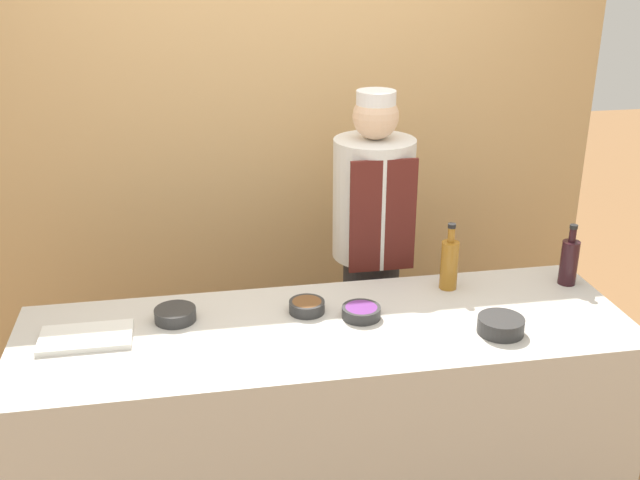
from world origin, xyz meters
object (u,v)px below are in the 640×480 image
(sauce_bowl_red, at_px, (175,314))
(sauce_bowl_brown, at_px, (307,306))
(bottle_amber, at_px, (449,263))
(chef_center, at_px, (372,259))
(sauce_bowl_purple, at_px, (361,312))
(sauce_bowl_yellow, at_px, (501,324))
(cutting_board, at_px, (86,337))
(bottle_wine, at_px, (569,261))

(sauce_bowl_red, xyz_separation_m, sauce_bowl_brown, (0.49, -0.02, -0.00))
(sauce_bowl_red, height_order, bottle_amber, bottle_amber)
(chef_center, bearing_deg, sauce_bowl_brown, -126.77)
(sauce_bowl_purple, bearing_deg, sauce_bowl_yellow, -23.42)
(sauce_bowl_purple, distance_m, chef_center, 0.61)
(sauce_bowl_brown, bearing_deg, cutting_board, -174.94)
(bottle_amber, bearing_deg, sauce_bowl_yellow, -80.85)
(bottle_amber, bearing_deg, bottle_wine, -5.33)
(sauce_bowl_yellow, height_order, cutting_board, sauce_bowl_yellow)
(sauce_bowl_purple, xyz_separation_m, sauce_bowl_brown, (-0.19, 0.08, 0.00))
(cutting_board, xyz_separation_m, bottle_wine, (1.88, 0.13, 0.09))
(sauce_bowl_yellow, height_order, sauce_bowl_brown, sauce_bowl_yellow)
(bottle_amber, distance_m, chef_center, 0.47)
(sauce_bowl_brown, bearing_deg, bottle_amber, 10.12)
(sauce_bowl_red, distance_m, chef_center, 0.99)
(sauce_bowl_yellow, xyz_separation_m, bottle_amber, (-0.06, 0.38, 0.08))
(cutting_board, bearing_deg, chef_center, 26.12)
(sauce_bowl_purple, height_order, bottle_wine, bottle_wine)
(bottle_amber, relative_size, chef_center, 0.17)
(bottle_wine, distance_m, chef_center, 0.84)
(sauce_bowl_brown, xyz_separation_m, bottle_amber, (0.59, 0.11, 0.08))
(cutting_board, distance_m, bottle_wine, 1.88)
(sauce_bowl_purple, xyz_separation_m, bottle_wine, (0.89, 0.14, 0.08))
(sauce_bowl_red, xyz_separation_m, sauce_bowl_purple, (0.68, -0.10, -0.00))
(sauce_bowl_red, relative_size, sauce_bowl_yellow, 0.92)
(sauce_bowl_yellow, xyz_separation_m, bottle_wine, (0.43, 0.34, 0.07))
(sauce_bowl_yellow, distance_m, sauce_bowl_brown, 0.71)
(sauce_bowl_purple, distance_m, cutting_board, 0.99)
(sauce_bowl_purple, height_order, sauce_bowl_yellow, sauce_bowl_yellow)
(sauce_bowl_yellow, bearing_deg, sauce_bowl_brown, 156.89)
(sauce_bowl_red, distance_m, bottle_wine, 1.57)
(sauce_bowl_yellow, distance_m, chef_center, 0.83)
(sauce_bowl_red, xyz_separation_m, chef_center, (0.86, 0.48, -0.06))
(sauce_bowl_purple, height_order, chef_center, chef_center)
(cutting_board, relative_size, bottle_amber, 1.15)
(sauce_bowl_yellow, xyz_separation_m, cutting_board, (-1.45, 0.21, -0.02))
(sauce_bowl_brown, relative_size, chef_center, 0.08)
(sauce_bowl_yellow, distance_m, cutting_board, 1.46)
(cutting_board, height_order, chef_center, chef_center)
(cutting_board, bearing_deg, sauce_bowl_brown, 5.06)
(sauce_bowl_brown, bearing_deg, sauce_bowl_yellow, -23.11)
(sauce_bowl_purple, bearing_deg, sauce_bowl_red, 171.64)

